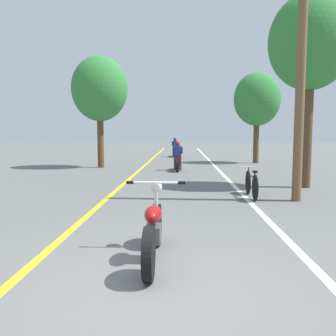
{
  "coord_description": "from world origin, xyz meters",
  "views": [
    {
      "loc": [
        0.32,
        -4.03,
        1.78
      ],
      "look_at": [
        -0.02,
        4.78,
        0.9
      ],
      "focal_mm": 38.0,
      "sensor_mm": 36.0,
      "label": 1
    }
  ],
  "objects_px": {
    "utility_pole": "(301,65)",
    "motorcycle_rider_far": "(175,150)",
    "roadside_tree_right_far": "(257,100)",
    "roadside_tree_left": "(100,89)",
    "bicycle_parked": "(251,184)",
    "roadside_tree_right_near": "(310,44)",
    "motorcycle_foreground": "(153,229)",
    "motorcycle_rider_lead": "(178,159)"
  },
  "relations": [
    {
      "from": "roadside_tree_right_near",
      "to": "bicycle_parked",
      "type": "relative_size",
      "value": 3.62
    },
    {
      "from": "utility_pole",
      "to": "roadside_tree_left",
      "type": "xyz_separation_m",
      "value": [
        -7.13,
        8.65,
        0.46
      ]
    },
    {
      "from": "utility_pole",
      "to": "bicycle_parked",
      "type": "relative_size",
      "value": 4.0
    },
    {
      "from": "roadside_tree_right_near",
      "to": "motorcycle_rider_lead",
      "type": "distance_m",
      "value": 7.71
    },
    {
      "from": "utility_pole",
      "to": "motorcycle_rider_lead",
      "type": "xyz_separation_m",
      "value": [
        -3.2,
        7.38,
        -2.96
      ]
    },
    {
      "from": "motorcycle_rider_far",
      "to": "roadside_tree_left",
      "type": "bearing_deg",
      "value": -113.68
    },
    {
      "from": "roadside_tree_right_far",
      "to": "utility_pole",
      "type": "bearing_deg",
      "value": -96.53
    },
    {
      "from": "motorcycle_foreground",
      "to": "bicycle_parked",
      "type": "height_order",
      "value": "motorcycle_foreground"
    },
    {
      "from": "motorcycle_foreground",
      "to": "bicycle_parked",
      "type": "distance_m",
      "value": 5.45
    },
    {
      "from": "utility_pole",
      "to": "motorcycle_foreground",
      "type": "xyz_separation_m",
      "value": [
        -3.39,
        -4.45,
        -3.05
      ]
    },
    {
      "from": "motorcycle_foreground",
      "to": "bicycle_parked",
      "type": "bearing_deg",
      "value": 64.84
    },
    {
      "from": "motorcycle_foreground",
      "to": "bicycle_parked",
      "type": "relative_size",
      "value": 1.2
    },
    {
      "from": "utility_pole",
      "to": "roadside_tree_right_near",
      "type": "xyz_separation_m",
      "value": [
        1.02,
        2.35,
        1.08
      ]
    },
    {
      "from": "bicycle_parked",
      "to": "motorcycle_rider_lead",
      "type": "bearing_deg",
      "value": 107.11
    },
    {
      "from": "roadside_tree_right_far",
      "to": "roadside_tree_right_near",
      "type": "bearing_deg",
      "value": -91.93
    },
    {
      "from": "roadside_tree_left",
      "to": "roadside_tree_right_near",
      "type": "bearing_deg",
      "value": -37.69
    },
    {
      "from": "roadside_tree_left",
      "to": "motorcycle_rider_far",
      "type": "bearing_deg",
      "value": 66.32
    },
    {
      "from": "roadside_tree_right_far",
      "to": "motorcycle_rider_lead",
      "type": "bearing_deg",
      "value": -136.32
    },
    {
      "from": "roadside_tree_right_near",
      "to": "motorcycle_foreground",
      "type": "height_order",
      "value": "roadside_tree_right_near"
    },
    {
      "from": "roadside_tree_right_far",
      "to": "roadside_tree_left",
      "type": "bearing_deg",
      "value": -160.14
    },
    {
      "from": "utility_pole",
      "to": "bicycle_parked",
      "type": "height_order",
      "value": "utility_pole"
    },
    {
      "from": "bicycle_parked",
      "to": "roadside_tree_right_near",
      "type": "bearing_deg",
      "value": 41.49
    },
    {
      "from": "roadside_tree_right_near",
      "to": "roadside_tree_left",
      "type": "xyz_separation_m",
      "value": [
        -8.16,
        6.3,
        -0.62
      ]
    },
    {
      "from": "roadside_tree_right_far",
      "to": "roadside_tree_left",
      "type": "height_order",
      "value": "roadside_tree_left"
    },
    {
      "from": "roadside_tree_left",
      "to": "motorcycle_rider_lead",
      "type": "relative_size",
      "value": 2.9
    },
    {
      "from": "motorcycle_foreground",
      "to": "motorcycle_rider_far",
      "type": "relative_size",
      "value": 0.96
    },
    {
      "from": "utility_pole",
      "to": "motorcycle_rider_far",
      "type": "height_order",
      "value": "utility_pole"
    },
    {
      "from": "roadside_tree_right_far",
      "to": "roadside_tree_left",
      "type": "distance_m",
      "value": 9.01
    },
    {
      "from": "motorcycle_rider_lead",
      "to": "motorcycle_rider_far",
      "type": "height_order",
      "value": "motorcycle_rider_far"
    },
    {
      "from": "motorcycle_rider_lead",
      "to": "bicycle_parked",
      "type": "xyz_separation_m",
      "value": [
        2.12,
        -6.89,
        -0.15
      ]
    },
    {
      "from": "utility_pole",
      "to": "roadside_tree_right_far",
      "type": "xyz_separation_m",
      "value": [
        1.34,
        11.71,
        0.2
      ]
    },
    {
      "from": "motorcycle_foreground",
      "to": "motorcycle_rider_lead",
      "type": "xyz_separation_m",
      "value": [
        0.2,
        11.82,
        0.09
      ]
    },
    {
      "from": "utility_pole",
      "to": "bicycle_parked",
      "type": "bearing_deg",
      "value": 155.57
    },
    {
      "from": "motorcycle_foreground",
      "to": "bicycle_parked",
      "type": "xyz_separation_m",
      "value": [
        2.32,
        4.93,
        -0.06
      ]
    },
    {
      "from": "roadside_tree_right_far",
      "to": "motorcycle_rider_far",
      "type": "height_order",
      "value": "roadside_tree_right_far"
    },
    {
      "from": "motorcycle_foreground",
      "to": "roadside_tree_right_far",
      "type": "bearing_deg",
      "value": 73.67
    },
    {
      "from": "roadside_tree_right_near",
      "to": "roadside_tree_right_far",
      "type": "distance_m",
      "value": 9.41
    },
    {
      "from": "utility_pole",
      "to": "roadside_tree_right_near",
      "type": "relative_size",
      "value": 1.11
    },
    {
      "from": "roadside_tree_right_near",
      "to": "roadside_tree_right_far",
      "type": "bearing_deg",
      "value": 88.07
    },
    {
      "from": "roadside_tree_left",
      "to": "motorcycle_rider_far",
      "type": "relative_size",
      "value": 2.65
    },
    {
      "from": "motorcycle_rider_far",
      "to": "bicycle_parked",
      "type": "bearing_deg",
      "value": -81.59
    },
    {
      "from": "motorcycle_rider_far",
      "to": "bicycle_parked",
      "type": "distance_m",
      "value": 16.61
    }
  ]
}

